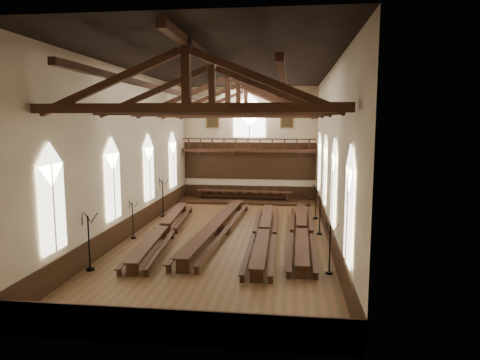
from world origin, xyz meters
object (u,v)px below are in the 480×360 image
(high_table, at_px, (243,192))
(refectory_row_a, at_px, (163,228))
(dais, at_px, (243,201))
(candelabrum_right_near, at_px, (330,258))
(refectory_row_c, at_px, (264,231))
(candelabrum_left_mid, at_px, (133,227))
(candelabrum_right_far, at_px, (316,208))
(refectory_row_d, at_px, (302,230))
(candelabrum_left_far, at_px, (163,205))
(refectory_row_b, at_px, (218,225))
(candelabrum_right_mid, at_px, (320,222))
(candelabrum_left_near, at_px, (89,253))

(high_table, bearing_deg, refectory_row_a, -106.63)
(dais, relative_size, candelabrum_right_near, 4.78)
(refectory_row_c, distance_m, candelabrum_right_near, 6.24)
(refectory_row_a, bearing_deg, candelabrum_right_near, -29.51)
(candelabrum_left_mid, height_order, candelabrum_right_near, candelabrum_right_near)
(refectory_row_a, distance_m, candelabrum_right_far, 11.19)
(refectory_row_d, height_order, high_table, high_table)
(refectory_row_d, relative_size, candelabrum_left_far, 4.94)
(refectory_row_d, relative_size, candelabrum_left_mid, 6.13)
(refectory_row_b, distance_m, candelabrum_right_mid, 6.32)
(candelabrum_left_mid, height_order, candelabrum_right_mid, candelabrum_right_mid)
(high_table, bearing_deg, candelabrum_right_near, -71.14)
(candelabrum_right_mid, relative_size, candelabrum_right_far, 1.00)
(dais, distance_m, candelabrum_left_near, 18.92)
(refectory_row_d, bearing_deg, candelabrum_left_near, -145.78)
(candelabrum_left_near, bearing_deg, refectory_row_c, 38.44)
(dais, relative_size, high_table, 1.37)
(refectory_row_c, relative_size, candelabrum_left_near, 5.17)
(refectory_row_c, relative_size, candelabrum_left_mid, 6.19)
(high_table, xyz_separation_m, candelabrum_left_mid, (-5.20, -12.62, -0.16))
(refectory_row_d, bearing_deg, candelabrum_right_near, -79.21)
(refectory_row_a, bearing_deg, refectory_row_b, 17.04)
(refectory_row_c, xyz_separation_m, dais, (-2.56, 12.01, -0.43))
(refectory_row_d, xyz_separation_m, dais, (-4.78, 11.39, -0.42))
(dais, bearing_deg, refectory_row_c, -77.95)
(dais, bearing_deg, refectory_row_d, -67.24)
(refectory_row_a, relative_size, candelabrum_right_near, 6.01)
(candelabrum_right_far, bearing_deg, refectory_row_a, -147.70)
(refectory_row_c, height_order, refectory_row_d, refectory_row_c)
(refectory_row_b, distance_m, candelabrum_right_far, 8.04)
(candelabrum_left_far, distance_m, candelabrum_right_near, 15.40)
(dais, distance_m, candelabrum_left_mid, 13.67)
(refectory_row_c, relative_size, high_table, 1.72)
(refectory_row_b, height_order, refectory_row_d, refectory_row_b)
(refectory_row_a, relative_size, refectory_row_d, 1.01)
(refectory_row_b, height_order, candelabrum_left_near, candelabrum_left_near)
(candelabrum_left_near, bearing_deg, refectory_row_d, 34.22)
(refectory_row_c, relative_size, refectory_row_d, 1.01)
(refectory_row_c, bearing_deg, candelabrum_right_far, 61.21)
(candelabrum_right_mid, bearing_deg, candelabrum_right_near, -90.00)
(refectory_row_a, height_order, refectory_row_c, refectory_row_c)
(refectory_row_c, distance_m, candelabrum_left_far, 9.47)
(candelabrum_left_far, bearing_deg, dais, 51.76)
(refectory_row_a, xyz_separation_m, candelabrum_right_near, (9.46, -5.36, 0.19))
(candelabrum_left_near, height_order, candelabrum_right_mid, candelabrum_left_near)
(candelabrum_right_near, distance_m, candelabrum_right_mid, 6.97)
(candelabrum_right_far, bearing_deg, refectory_row_b, -141.48)
(high_table, height_order, candelabrum_right_far, candelabrum_right_far)
(candelabrum_right_near, bearing_deg, candelabrum_left_mid, 157.25)
(high_table, xyz_separation_m, candelabrum_left_near, (-5.20, -18.18, -0.02))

